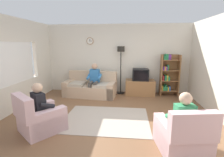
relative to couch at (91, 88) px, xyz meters
The scene contains 14 objects.
ground_plane 2.17m from the couch, 63.52° to the right, with size 12.00×12.00×0.00m, color brown.
back_wall_assembly 1.59m from the couch, 37.46° to the left, with size 6.20×0.17×2.70m.
left_wall_assembly 2.87m from the couch, 135.10° to the right, with size 0.12×5.80×2.70m.
couch is the anchor object (origin of this frame).
tv_stand 1.90m from the couch, ahead, with size 1.10×0.56×0.58m.
tv 1.96m from the couch, ahead, with size 0.60×0.49×0.44m.
bookshelf 2.98m from the couch, ahead, with size 0.68×0.36×1.58m.
floor_lamp 1.65m from the couch, 20.79° to the left, with size 0.28×0.28×1.85m.
armchair_near_window 2.76m from the couch, 100.86° to the right, with size 1.17×1.19×0.90m.
armchair_near_bookshelf 3.96m from the couch, 52.04° to the right, with size 0.93×1.00×0.90m.
area_rug 2.18m from the couch, 66.27° to the right, with size 2.20×1.70×0.01m, color #AD9E8E.
person_on_couch 0.43m from the couch, 33.33° to the right, with size 0.54×0.56×1.24m.
person_in_left_armchair 2.70m from the couch, 99.98° to the right, with size 0.62×0.64×1.12m.
person_in_right_armchair 3.89m from the couch, 51.40° to the right, with size 0.56×0.58×1.12m.
Camera 1 is at (0.49, -4.08, 1.94)m, focal length 26.79 mm.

